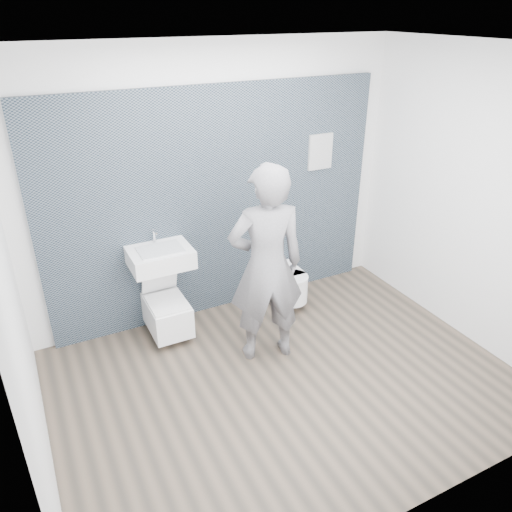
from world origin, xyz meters
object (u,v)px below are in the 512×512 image
toilet_rounded (287,284)px  visitor (266,266)px  washbasin (160,257)px  toilet_square (167,313)px

toilet_rounded → visitor: (-0.64, -0.69, 0.70)m
toilet_rounded → visitor: 1.17m
washbasin → visitor: bearing=-45.3°
toilet_square → visitor: 1.24m
toilet_square → toilet_rounded: bearing=-0.9°
washbasin → visitor: 1.07m
washbasin → toilet_square: size_ratio=0.82×
toilet_square → visitor: (0.75, -0.71, 0.69)m
washbasin → toilet_rounded: (1.39, -0.07, -0.62)m
toilet_rounded → visitor: visitor is taller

